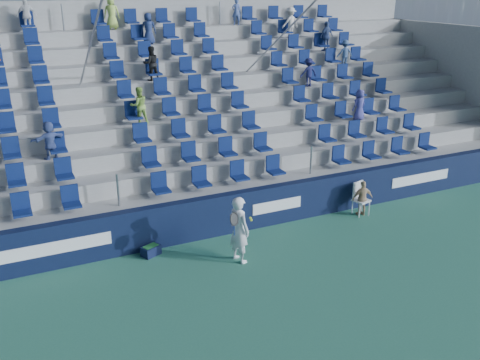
{
  "coord_description": "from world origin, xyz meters",
  "views": [
    {
      "loc": [
        -5.64,
        -9.7,
        6.84
      ],
      "look_at": [
        0.2,
        2.8,
        1.7
      ],
      "focal_mm": 40.0,
      "sensor_mm": 36.0,
      "label": 1
    }
  ],
  "objects": [
    {
      "name": "line_judge_chair",
      "position": [
        4.23,
        2.66,
        0.59
      ],
      "size": [
        0.55,
        0.56,
        1.03
      ],
      "color": "white",
      "rests_on": "ground"
    },
    {
      "name": "ground",
      "position": [
        0.0,
        0.0,
        0.0
      ],
      "size": [
        70.0,
        70.0,
        0.0
      ],
      "primitive_type": "plane",
      "color": "#317459",
      "rests_on": "ground"
    },
    {
      "name": "tennis_player",
      "position": [
        -0.44,
        1.49,
        0.9
      ],
      "size": [
        0.7,
        0.75,
        1.79
      ],
      "color": "white",
      "rests_on": "ground"
    },
    {
      "name": "sponsor_wall",
      "position": [
        0.0,
        3.15,
        0.6
      ],
      "size": [
        24.0,
        0.32,
        1.2
      ],
      "color": "#0E1734",
      "rests_on": "ground"
    },
    {
      "name": "grandstand",
      "position": [
        -0.0,
        8.24,
        2.14
      ],
      "size": [
        24.0,
        8.17,
        6.63
      ],
      "color": "#9F9F9A",
      "rests_on": "ground"
    },
    {
      "name": "ball_bin",
      "position": [
        -2.44,
        2.75,
        0.15
      ],
      "size": [
        0.57,
        0.48,
        0.27
      ],
      "color": "black",
      "rests_on": "ground"
    },
    {
      "name": "line_judge",
      "position": [
        4.23,
        2.5,
        0.56
      ],
      "size": [
        0.7,
        0.39,
        1.13
      ],
      "primitive_type": "imported",
      "rotation": [
        0.0,
        0.0,
        2.95
      ],
      "color": "tan",
      "rests_on": "ground"
    }
  ]
}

